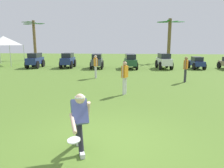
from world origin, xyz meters
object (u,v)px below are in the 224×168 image
(teammate_near_sideline, at_px, (96,64))
(parked_car_slot_f, at_px, (197,63))
(event_tent, at_px, (4,41))
(parked_car_slot_a, at_px, (35,60))
(parked_car_slot_c, at_px, (97,61))
(parked_car_slot_b, at_px, (68,60))
(frisbee_in_flight, at_px, (74,140))
(parked_car_slot_d, at_px, (130,61))
(teammate_midfield, at_px, (186,67))
(parked_car_slot_e, at_px, (164,61))
(palm_tree_left_of_centre, at_px, (169,37))
(frisbee_thrower, at_px, (80,119))
(palm_tree_far_left, at_px, (34,37))
(teammate_deep, at_px, (125,75))

(teammate_near_sideline, xyz_separation_m, parked_car_slot_f, (8.38, 6.06, -0.38))
(event_tent, bearing_deg, parked_car_slot_a, -25.54)
(parked_car_slot_c, bearing_deg, parked_car_slot_b, 174.75)
(frisbee_in_flight, relative_size, parked_car_slot_d, 0.13)
(frisbee_in_flight, height_order, teammate_midfield, teammate_midfield)
(frisbee_in_flight, xyz_separation_m, parked_car_slot_e, (4.09, 16.47, 0.20))
(teammate_near_sideline, height_order, parked_car_slot_a, teammate_near_sideline)
(parked_car_slot_a, bearing_deg, parked_car_slot_e, 1.13)
(parked_car_slot_a, bearing_deg, palm_tree_left_of_centre, 26.83)
(frisbee_thrower, height_order, teammate_near_sideline, teammate_near_sideline)
(parked_car_slot_d, bearing_deg, palm_tree_far_left, 145.90)
(frisbee_thrower, bearing_deg, parked_car_slot_f, 66.38)
(teammate_deep, distance_m, event_tent, 17.91)
(frisbee_thrower, relative_size, event_tent, 0.46)
(frisbee_thrower, distance_m, parked_car_slot_d, 15.77)
(parked_car_slot_a, height_order, palm_tree_far_left, palm_tree_far_left)
(parked_car_slot_b, xyz_separation_m, parked_car_slot_f, (12.04, 0.18, -0.18))
(parked_car_slot_d, bearing_deg, parked_car_slot_b, 177.46)
(frisbee_thrower, relative_size, teammate_deep, 0.89)
(parked_car_slot_b, xyz_separation_m, palm_tree_far_left, (-7.04, 8.55, 2.38))
(parked_car_slot_b, relative_size, parked_car_slot_e, 0.98)
(frisbee_in_flight, distance_m, parked_car_slot_a, 18.14)
(parked_car_slot_d, distance_m, parked_car_slot_f, 6.09)
(palm_tree_far_left, bearing_deg, parked_car_slot_f, -23.68)
(parked_car_slot_d, bearing_deg, frisbee_thrower, -93.68)
(teammate_midfield, xyz_separation_m, parked_car_slot_a, (-12.51, 6.60, -0.20))
(teammate_midfield, xyz_separation_m, parked_car_slot_c, (-6.51, 6.64, -0.22))
(teammate_deep, distance_m, palm_tree_left_of_centre, 17.80)
(teammate_deep, bearing_deg, palm_tree_far_left, 124.04)
(frisbee_in_flight, xyz_separation_m, parked_car_slot_c, (-2.10, 16.27, 0.18))
(frisbee_in_flight, distance_m, parked_car_slot_b, 17.26)
(teammate_deep, relative_size, palm_tree_far_left, 0.30)
(parked_car_slot_b, bearing_deg, parked_car_slot_c, -5.25)
(parked_car_slot_f, bearing_deg, parked_car_slot_c, -177.24)
(frisbee_in_flight, relative_size, palm_tree_far_left, 0.06)
(parked_car_slot_b, height_order, parked_car_slot_f, parked_car_slot_b)
(frisbee_in_flight, bearing_deg, event_tent, 123.96)
(parked_car_slot_e, xyz_separation_m, palm_tree_far_left, (-16.10, 8.61, 2.38))
(frisbee_thrower, bearing_deg, teammate_deep, 81.73)
(teammate_midfield, bearing_deg, parked_car_slot_c, 134.43)
(teammate_midfield, relative_size, parked_car_slot_c, 0.63)
(teammate_deep, relative_size, event_tent, 0.51)
(teammate_deep, xyz_separation_m, parked_car_slot_d, (0.20, 10.16, -0.22))
(teammate_midfield, distance_m, parked_car_slot_e, 6.85)
(teammate_midfield, relative_size, parked_car_slot_d, 0.63)
(parked_car_slot_a, relative_size, parked_car_slot_d, 0.96)
(teammate_near_sideline, xyz_separation_m, palm_tree_left_of_centre, (6.87, 12.49, 2.07))
(palm_tree_left_of_centre, bearing_deg, teammate_deep, -105.59)
(parked_car_slot_c, relative_size, palm_tree_left_of_centre, 0.48)
(teammate_near_sideline, bearing_deg, parked_car_slot_b, 121.87)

